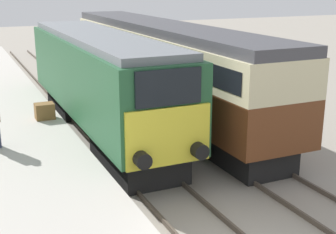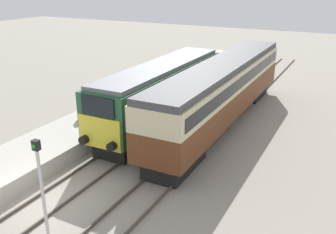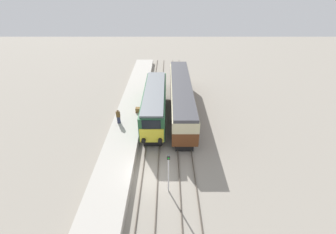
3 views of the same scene
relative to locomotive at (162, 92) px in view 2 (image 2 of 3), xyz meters
name	(u,v)px [view 2 (image 2 of 3)]	position (x,y,z in m)	size (l,w,h in m)	color
ground_plane	(45,205)	(0.00, -10.40, -2.20)	(120.00, 120.00, 0.00)	gray
platform_left	(98,122)	(-3.30, -2.40, -1.78)	(3.50, 50.00, 0.83)	#B7B2A8
rails_near_track	(114,156)	(0.00, -5.40, -2.13)	(1.51, 60.00, 0.14)	#4C4238
rails_far_track	(171,171)	(3.40, -5.40, -2.13)	(1.50, 60.00, 0.14)	#4C4238
locomotive	(162,92)	(0.00, 0.00, 0.00)	(2.70, 13.34, 3.96)	black
passenger_carriage	(223,87)	(3.40, 1.81, 0.29)	(2.75, 17.95, 4.11)	black
person_on_platform	(84,101)	(-4.18, -2.51, -0.48)	(0.44, 0.26, 1.78)	#2D334C
signal_post	(41,183)	(1.70, -11.95, 0.16)	(0.24, 0.28, 3.96)	silver
luggage_crate	(134,102)	(-2.17, 0.11, -1.06)	(0.70, 0.56, 0.60)	brown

